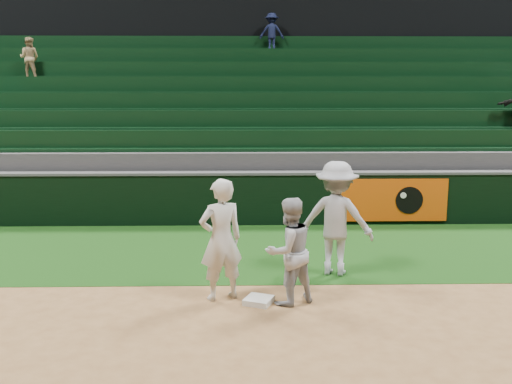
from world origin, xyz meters
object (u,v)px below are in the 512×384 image
first_baseman (221,240)px  baserunner (289,251)px  first_base (259,300)px  base_coach (336,218)px

first_baseman → baserunner: first_baseman is taller
first_baseman → first_base: bearing=136.4°
first_baseman → base_coach: (1.92, 1.13, 0.06)m
first_base → first_baseman: first_baseman is taller
first_base → baserunner: baserunner is taller
first_baseman → baserunner: size_ratio=1.16×
baserunner → base_coach: (0.91, 1.34, 0.18)m
first_base → base_coach: size_ratio=0.20×
first_base → baserunner: bearing=0.2°
first_base → baserunner: (0.45, 0.00, 0.76)m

